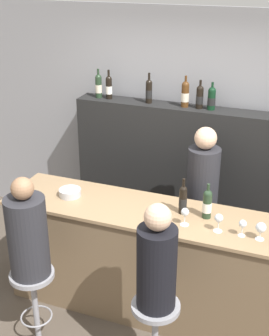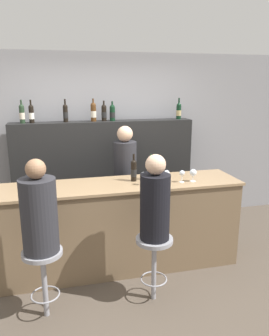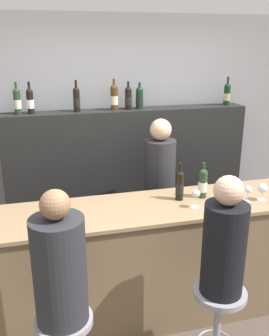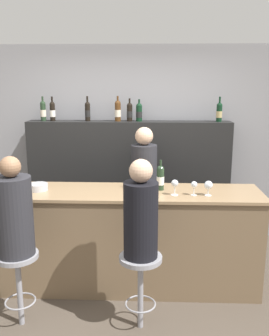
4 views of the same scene
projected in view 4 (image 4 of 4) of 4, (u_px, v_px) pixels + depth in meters
name	position (u px, v px, depth m)	size (l,w,h in m)	color
ground_plane	(121.00, 301.00, 3.72)	(16.00, 16.00, 0.00)	#4C4238
wall_back	(130.00, 144.00, 5.10)	(6.40, 0.05, 2.60)	gray
bar_counter	(123.00, 239.00, 3.90)	(2.81, 0.65, 1.05)	brown
back_bar_cabinet	(129.00, 182.00, 4.99)	(2.63, 0.28, 1.63)	black
wine_bottle_counter_0	(140.00, 177.00, 3.81)	(0.07, 0.07, 0.32)	black
wine_bottle_counter_1	(160.00, 177.00, 3.80)	(0.08, 0.08, 0.31)	#233823
wine_bottle_backbar_0	(43.00, 111.00, 4.82)	(0.07, 0.07, 0.31)	#233823
wine_bottle_backbar_1	(53.00, 111.00, 4.82)	(0.07, 0.07, 0.31)	black
wine_bottle_backbar_2	(88.00, 111.00, 4.80)	(0.07, 0.07, 0.32)	black
wine_bottle_backbar_3	(118.00, 111.00, 4.78)	(0.08, 0.08, 0.32)	#4C2D14
wine_bottle_backbar_4	(130.00, 112.00, 4.78)	(0.07, 0.07, 0.29)	black
wine_bottle_backbar_5	(139.00, 112.00, 4.78)	(0.08, 0.08, 0.28)	black
wine_bottle_backbar_6	(219.00, 112.00, 4.74)	(0.07, 0.07, 0.31)	black
wine_glass_0	(147.00, 184.00, 3.63)	(0.07, 0.07, 0.15)	silver
wine_glass_1	(175.00, 184.00, 3.62)	(0.07, 0.07, 0.16)	silver
wine_glass_2	(194.00, 185.00, 3.61)	(0.06, 0.06, 0.14)	silver
wine_glass_3	(208.00, 185.00, 3.61)	(0.08, 0.08, 0.15)	silver
metal_bowl	(38.00, 187.00, 3.81)	(0.20, 0.20, 0.07)	#B7B7BC
bar_stool_left	(18.00, 270.00, 3.25)	(0.37, 0.37, 0.68)	gray
guest_seated_left	(14.00, 213.00, 3.14)	(0.32, 0.32, 0.86)	#28282D
bar_stool_right	(141.00, 272.00, 3.21)	(0.37, 0.37, 0.68)	gray
guest_seated_right	(141.00, 214.00, 3.09)	(0.29, 0.29, 0.84)	black
bartender	(144.00, 198.00, 4.50)	(0.31, 0.31, 1.62)	#28282D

